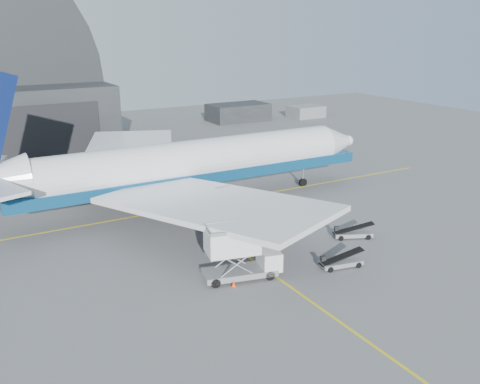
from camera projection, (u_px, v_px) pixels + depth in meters
ground at (265, 269)px, 50.01m from camera, size 200.00×200.00×0.00m
taxi_lines at (206, 227)px, 60.49m from camera, size 80.00×42.12×0.02m
distant_bldg_a at (238, 121)px, 127.64m from camera, size 14.00×8.00×4.00m
distant_bldg_b at (306, 117)px, 132.40m from camera, size 8.00×6.00×2.80m
airliner at (180, 166)px, 65.47m from camera, size 54.94×53.27×19.28m
catering_truck at (239, 253)px, 47.56m from camera, size 7.40×4.06×4.81m
pushback_tug at (273, 225)px, 59.35m from camera, size 3.73×2.34×1.67m
belt_loader_a at (341, 262)px, 50.32m from camera, size 4.44×2.16×1.66m
belt_loader_b at (352, 233)px, 57.31m from camera, size 4.37×2.96×1.67m
traffic_cone at (234, 284)px, 46.62m from camera, size 0.40×0.40×0.57m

